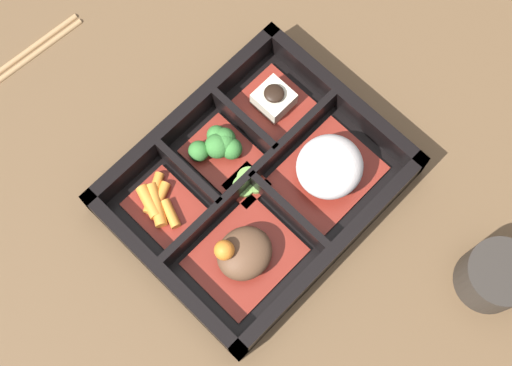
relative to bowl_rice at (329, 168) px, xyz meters
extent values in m
plane|color=brown|center=(0.06, -0.05, -0.04)|extent=(3.00, 3.00, 0.00)
cube|color=black|center=(0.06, -0.05, -0.03)|extent=(0.29, 0.23, 0.01)
cube|color=black|center=(0.06, -0.15, -0.01)|extent=(0.29, 0.01, 0.04)
cube|color=black|center=(0.06, 0.06, -0.01)|extent=(0.29, 0.01, 0.04)
cube|color=black|center=(-0.07, -0.05, -0.01)|extent=(0.01, 0.23, 0.04)
cube|color=black|center=(0.20, -0.05, -0.01)|extent=(0.01, 0.23, 0.04)
cube|color=black|center=(0.06, -0.05, -0.01)|extent=(0.26, 0.01, 0.04)
cube|color=black|center=(0.02, -0.10, -0.01)|extent=(0.01, 0.09, 0.04)
cube|color=black|center=(0.11, -0.10, -0.01)|extent=(0.01, 0.09, 0.04)
cube|color=black|center=(0.06, 0.00, -0.01)|extent=(0.01, 0.11, 0.04)
cube|color=maroon|center=(0.00, 0.00, -0.02)|extent=(0.11, 0.09, 0.01)
ellipsoid|color=silver|center=(0.00, 0.00, 0.00)|extent=(0.07, 0.07, 0.05)
cube|color=maroon|center=(0.13, 0.00, -0.02)|extent=(0.11, 0.09, 0.01)
ellipsoid|color=brown|center=(0.13, 0.00, 0.00)|extent=(0.06, 0.05, 0.03)
sphere|color=orange|center=(0.14, -0.01, 0.02)|extent=(0.02, 0.02, 0.02)
cube|color=maroon|center=(-0.02, -0.10, -0.02)|extent=(0.07, 0.07, 0.01)
cube|color=beige|center=(-0.02, -0.10, -0.01)|extent=(0.04, 0.04, 0.02)
ellipsoid|color=black|center=(-0.02, -0.10, 0.00)|extent=(0.02, 0.02, 0.01)
cube|color=maroon|center=(0.07, -0.10, -0.02)|extent=(0.06, 0.07, 0.01)
sphere|color=#387A33|center=(0.05, -0.10, -0.01)|extent=(0.03, 0.03, 0.03)
sphere|color=#387A33|center=(0.06, -0.10, -0.01)|extent=(0.03, 0.03, 0.03)
sphere|color=#387A33|center=(0.05, -0.11, -0.01)|extent=(0.02, 0.02, 0.02)
sphere|color=#387A33|center=(0.05, -0.09, -0.01)|extent=(0.02, 0.02, 0.02)
sphere|color=#387A33|center=(0.06, -0.10, -0.01)|extent=(0.03, 0.03, 0.03)
sphere|color=#387A33|center=(0.08, -0.11, -0.01)|extent=(0.02, 0.02, 0.02)
cube|color=maroon|center=(0.15, -0.10, -0.02)|extent=(0.06, 0.07, 0.01)
cylinder|color=orange|center=(0.15, -0.09, -0.02)|extent=(0.02, 0.03, 0.01)
cylinder|color=orange|center=(0.15, -0.12, -0.02)|extent=(0.04, 0.03, 0.01)
cylinder|color=orange|center=(0.14, -0.11, -0.02)|extent=(0.03, 0.02, 0.01)
cylinder|color=orange|center=(0.16, -0.11, -0.01)|extent=(0.02, 0.04, 0.01)
cylinder|color=orange|center=(0.15, -0.10, -0.01)|extent=(0.03, 0.05, 0.01)
cube|color=maroon|center=(0.07, -0.05, -0.02)|extent=(0.04, 0.04, 0.01)
cylinder|color=#75A84C|center=(0.07, -0.05, -0.02)|extent=(0.02, 0.02, 0.01)
cylinder|color=#75A84C|center=(0.07, -0.05, -0.02)|extent=(0.02, 0.02, 0.01)
cylinder|color=#75A84C|center=(0.06, -0.06, -0.02)|extent=(0.03, 0.03, 0.00)
cylinder|color=#2D2823|center=(-0.03, 0.20, -0.01)|extent=(0.07, 0.07, 0.06)
cylinder|color=#597A38|center=(-0.03, 0.20, 0.02)|extent=(0.06, 0.06, 0.01)
cylinder|color=#A87F51|center=(0.16, -0.36, -0.03)|extent=(0.21, 0.02, 0.01)
cylinder|color=#A87F51|center=(0.16, -0.35, -0.03)|extent=(0.21, 0.02, 0.01)
camera|label=1|loc=(0.23, 0.12, 0.71)|focal=50.00mm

